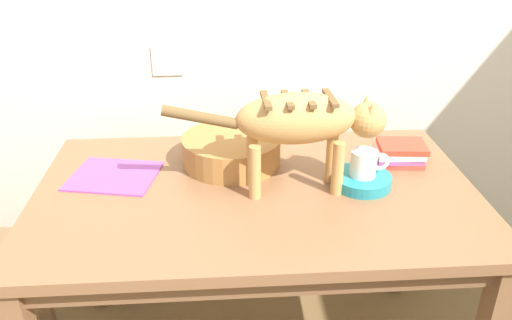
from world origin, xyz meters
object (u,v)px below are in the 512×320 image
Objects in this scene: dining_table at (256,213)px; wicker_basket at (231,150)px; cat at (304,122)px; saucer_bowl at (362,180)px; coffee_mug at (365,163)px; book_stack at (399,153)px; magazine at (114,176)px.

wicker_basket is (-0.07, 0.18, 0.14)m from dining_table.
dining_table is at bearing -68.92° from wicker_basket.
cat reaches higher than saucer_bowl.
coffee_mug is at bearing 89.97° from cat.
cat is 3.73× the size of book_stack.
wicker_basket reaches higher than book_stack.
wicker_basket is at bearing 176.27° from book_stack.
dining_table is 11.16× the size of coffee_mug.
book_stack is at bearing 13.67° from magazine.
wicker_basket reaches higher than saucer_bowl.
wicker_basket is (-0.21, 0.19, -0.17)m from cat.
wicker_basket is (0.39, 0.07, 0.05)m from magazine.
saucer_bowl is 0.45m from wicker_basket.
magazine is (-0.46, 0.11, 0.09)m from dining_table.
cat reaches higher than dining_table.
magazine is (-0.60, 0.12, -0.22)m from cat.
coffee_mug reaches higher than wicker_basket.
magazine is at bearing -169.20° from wicker_basket.
cat is at bearing 0.28° from magazine.
wicker_basket is (-0.41, 0.19, -0.03)m from coffee_mug.
book_stack is 0.57m from wicker_basket.
cat reaches higher than wicker_basket.
book_stack is 0.53× the size of wicker_basket.
dining_table is 0.35m from saucer_bowl.
dining_table is 0.48m from magazine.
wicker_basket reaches higher than dining_table.
saucer_bowl is 0.80m from magazine.
saucer_bowl is (0.19, 0.01, -0.21)m from cat.
dining_table is 4.13× the size of wicker_basket.
wicker_basket is at bearing -134.17° from cat.
magazine is 0.40m from wicker_basket.
coffee_mug is at bearing 3.46° from magazine.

